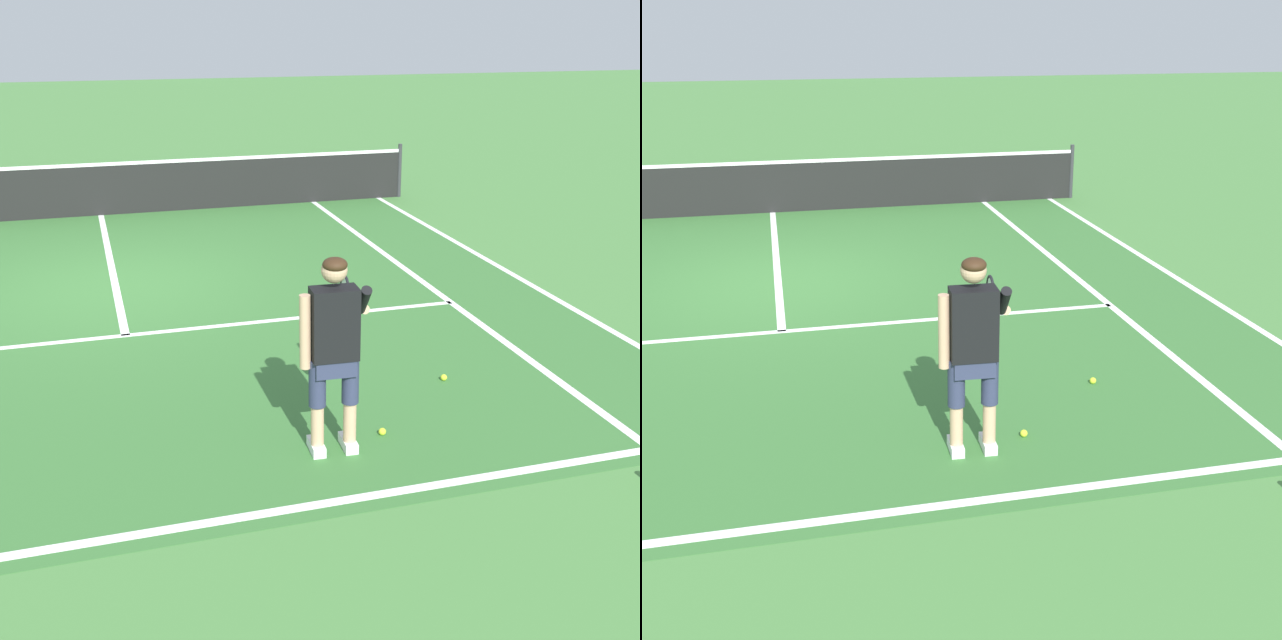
# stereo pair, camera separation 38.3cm
# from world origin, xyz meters

# --- Properties ---
(ground_plane) EXTENTS (80.00, 80.00, 0.00)m
(ground_plane) POSITION_xyz_m (0.00, 0.00, 0.00)
(ground_plane) COLOR #477F3D
(court_inner_surface) EXTENTS (10.98, 10.80, 0.00)m
(court_inner_surface) POSITION_xyz_m (0.00, -0.75, 0.00)
(court_inner_surface) COLOR #387033
(court_inner_surface) RESTS_ON ground
(line_baseline) EXTENTS (10.98, 0.10, 0.01)m
(line_baseline) POSITION_xyz_m (0.00, -5.95, 0.00)
(line_baseline) COLOR white
(line_baseline) RESTS_ON ground
(line_service) EXTENTS (8.23, 0.10, 0.01)m
(line_service) POSITION_xyz_m (0.00, -1.95, 0.00)
(line_service) COLOR white
(line_service) RESTS_ON ground
(line_centre_service) EXTENTS (0.10, 6.40, 0.01)m
(line_centre_service) POSITION_xyz_m (0.00, 1.25, 0.00)
(line_centre_service) COLOR white
(line_centre_service) RESTS_ON ground
(line_singles_right) EXTENTS (0.10, 10.40, 0.01)m
(line_singles_right) POSITION_xyz_m (4.12, -0.75, 0.00)
(line_singles_right) COLOR white
(line_singles_right) RESTS_ON ground
(line_doubles_right) EXTENTS (0.10, 10.40, 0.01)m
(line_doubles_right) POSITION_xyz_m (5.49, -0.75, 0.00)
(line_doubles_right) COLOR white
(line_doubles_right) RESTS_ON ground
(tennis_net) EXTENTS (11.96, 0.08, 1.07)m
(tennis_net) POSITION_xyz_m (0.00, 4.45, 0.50)
(tennis_net) COLOR #333338
(tennis_net) RESTS_ON ground
(tennis_player) EXTENTS (0.67, 1.10, 1.71)m
(tennis_player) POSITION_xyz_m (1.51, -5.18, 0.99)
(tennis_player) COLOR white
(tennis_player) RESTS_ON ground
(tennis_ball_near_feet) EXTENTS (0.07, 0.07, 0.07)m
(tennis_ball_near_feet) POSITION_xyz_m (2.00, -5.05, 0.03)
(tennis_ball_near_feet) COLOR #CCE02D
(tennis_ball_near_feet) RESTS_ON ground
(tennis_ball_by_baseline) EXTENTS (0.07, 0.07, 0.07)m
(tennis_ball_by_baseline) POSITION_xyz_m (3.01, -4.14, 0.03)
(tennis_ball_by_baseline) COLOR #CCE02D
(tennis_ball_by_baseline) RESTS_ON ground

